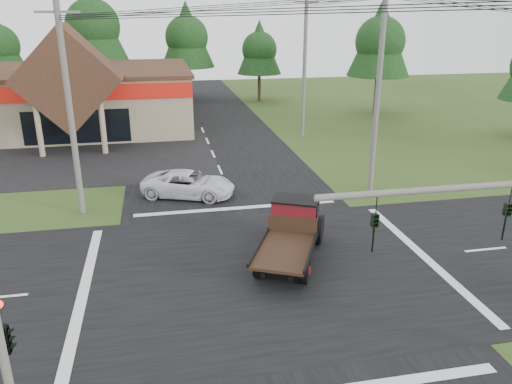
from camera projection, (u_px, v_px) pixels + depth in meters
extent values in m
plane|color=#2F3F16|center=(264.00, 272.00, 20.18)|extent=(120.00, 120.00, 0.00)
cube|color=black|center=(264.00, 271.00, 20.18)|extent=(12.00, 120.00, 0.02)
cube|color=black|center=(264.00, 271.00, 20.18)|extent=(120.00, 12.00, 0.02)
cube|color=black|center=(14.00, 161.00, 35.12)|extent=(28.00, 14.00, 0.02)
cube|color=#9B8E69|center=(16.00, 100.00, 44.05)|extent=(30.00, 15.00, 5.00)
cube|color=#3C2018|center=(12.00, 71.00, 43.18)|extent=(30.40, 15.40, 0.30)
cube|color=#3C2018|center=(69.00, 79.00, 36.36)|extent=(7.78, 4.00, 7.78)
cylinder|color=#9B8E69|center=(39.00, 129.00, 35.51)|extent=(0.40, 0.40, 4.00)
cylinder|color=#9B8E69|center=(103.00, 127.00, 36.32)|extent=(0.40, 0.40, 4.00)
cube|color=black|center=(77.00, 127.00, 38.56)|extent=(8.00, 0.08, 2.60)
cylinder|color=#595651|center=(476.00, 187.00, 11.86)|extent=(8.00, 0.16, 0.16)
imported|color=black|center=(506.00, 222.00, 12.39)|extent=(0.16, 0.20, 1.00)
imported|color=black|center=(374.00, 233.00, 11.75)|extent=(0.16, 0.20, 1.00)
cylinder|color=#595651|center=(8.00, 379.00, 11.14)|extent=(0.20, 0.20, 4.40)
cylinder|color=#595651|center=(70.00, 113.00, 24.30)|extent=(0.30, 0.30, 10.50)
cube|color=#595651|center=(57.00, 12.00, 22.71)|extent=(2.00, 0.12, 0.12)
cylinder|color=#595651|center=(378.00, 93.00, 27.06)|extent=(0.30, 0.30, 11.50)
cylinder|color=#595651|center=(304.00, 68.00, 40.02)|extent=(0.30, 0.30, 11.20)
cube|color=#595651|center=(307.00, 2.00, 38.31)|extent=(2.00, 0.12, 0.12)
cylinder|color=#332316|center=(6.00, 90.00, 54.63)|extent=(0.36, 0.36, 3.50)
cylinder|color=#332316|center=(99.00, 84.00, 55.37)|extent=(0.36, 0.36, 4.55)
cone|color=black|center=(92.00, 22.00, 53.12)|extent=(7.28, 7.28, 8.58)
sphere|color=black|center=(93.00, 26.00, 53.26)|extent=(5.72, 5.72, 5.72)
cylinder|color=#332316|center=(189.00, 84.00, 58.24)|extent=(0.36, 0.36, 3.85)
cone|color=black|center=(187.00, 34.00, 56.35)|extent=(6.16, 6.16, 7.26)
sphere|color=black|center=(187.00, 37.00, 56.46)|extent=(4.84, 4.84, 4.84)
cylinder|color=#332316|center=(259.00, 87.00, 57.99)|extent=(0.36, 0.36, 3.15)
cone|color=black|center=(259.00, 47.00, 56.43)|extent=(5.04, 5.04, 5.94)
sphere|color=black|center=(259.00, 49.00, 56.53)|extent=(3.96, 3.96, 3.96)
cylinder|color=#332316|center=(376.00, 95.00, 50.48)|extent=(0.36, 0.36, 3.85)
cone|color=black|center=(380.00, 38.00, 48.59)|extent=(6.16, 6.16, 7.26)
sphere|color=black|center=(380.00, 41.00, 48.70)|extent=(4.84, 4.84, 4.84)
imported|color=silver|center=(189.00, 184.00, 28.22)|extent=(5.70, 4.08, 1.44)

